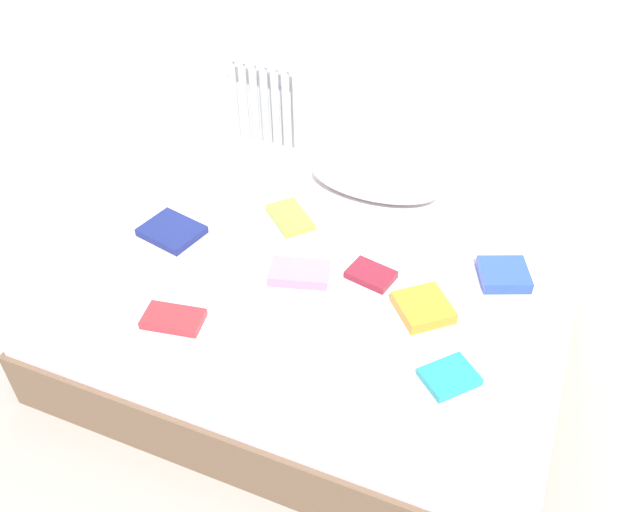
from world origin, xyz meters
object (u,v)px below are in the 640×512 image
(radiator, at_px, (265,108))
(textbook_navy, at_px, (172,231))
(textbook_orange, at_px, (423,307))
(textbook_blue, at_px, (504,274))
(textbook_white, at_px, (348,360))
(bed, at_px, (315,305))
(textbook_teal, at_px, (449,377))
(textbook_red, at_px, (173,319))
(textbook_maroon, at_px, (371,275))
(textbook_pink, at_px, (299,273))
(textbook_lime, at_px, (290,217))
(pillow, at_px, (375,179))

(radiator, distance_m, textbook_navy, 1.29)
(textbook_orange, relative_size, textbook_blue, 1.02)
(textbook_navy, bearing_deg, textbook_white, -9.52)
(bed, height_order, textbook_teal, textbook_teal)
(textbook_teal, bearing_deg, textbook_white, 141.84)
(radiator, distance_m, textbook_teal, 2.14)
(radiator, height_order, textbook_red, radiator)
(textbook_maroon, bearing_deg, textbook_orange, -12.07)
(textbook_pink, bearing_deg, textbook_lime, 104.43)
(radiator, relative_size, textbook_white, 2.41)
(pillow, xyz_separation_m, textbook_navy, (-0.67, -0.61, -0.05))
(radiator, height_order, pillow, radiator)
(textbook_white, height_order, textbook_red, same)
(pillow, xyz_separation_m, textbook_white, (0.24, -0.98, -0.05))
(textbook_orange, bearing_deg, textbook_lime, -156.29)
(textbook_pink, relative_size, textbook_blue, 1.25)
(textbook_lime, relative_size, textbook_teal, 1.31)
(textbook_red, bearing_deg, radiator, 95.43)
(textbook_navy, distance_m, textbook_blue, 1.34)
(pillow, height_order, textbook_navy, pillow)
(bed, height_order, textbook_blue, textbook_blue)
(textbook_pink, bearing_deg, textbook_blue, 5.85)
(textbook_white, distance_m, textbook_lime, 0.81)
(bed, distance_m, textbook_maroon, 0.36)
(textbook_blue, bearing_deg, bed, 170.70)
(pillow, xyz_separation_m, textbook_teal, (0.57, -0.92, -0.05))
(textbook_lime, height_order, textbook_maroon, textbook_maroon)
(bed, relative_size, textbook_teal, 11.75)
(radiator, xyz_separation_m, textbook_white, (1.11, -1.64, 0.11))
(radiator, xyz_separation_m, textbook_orange, (1.28, -1.32, 0.12))
(textbook_maroon, bearing_deg, textbook_red, -127.85)
(bed, bearing_deg, textbook_teal, -31.29)
(textbook_pink, height_order, textbook_red, textbook_pink)
(textbook_pink, distance_m, textbook_white, 0.46)
(radiator, relative_size, textbook_lime, 2.65)
(textbook_white, relative_size, textbook_red, 1.15)
(textbook_teal, xyz_separation_m, textbook_red, (-0.97, -0.12, 0.00))
(textbook_lime, distance_m, textbook_blue, 0.91)
(textbook_teal, height_order, textbook_maroon, textbook_maroon)
(pillow, bearing_deg, textbook_lime, -127.59)
(textbook_pink, relative_size, textbook_lime, 1.02)
(textbook_navy, bearing_deg, radiator, 111.29)
(textbook_orange, relative_size, textbook_teal, 1.09)
(bed, distance_m, textbook_red, 0.66)
(textbook_white, distance_m, textbook_teal, 0.34)
(textbook_orange, xyz_separation_m, textbook_navy, (-1.08, 0.04, -0.01))
(bed, relative_size, radiator, 3.40)
(textbook_pink, height_order, textbook_maroon, textbook_pink)
(bed, bearing_deg, textbook_blue, 13.39)
(textbook_white, bearing_deg, textbook_maroon, 65.24)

